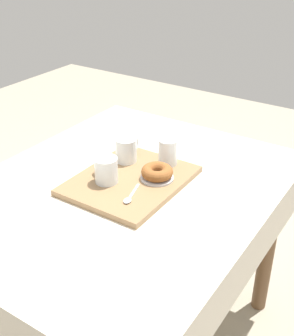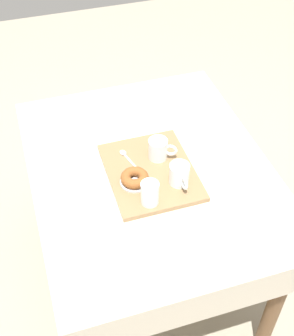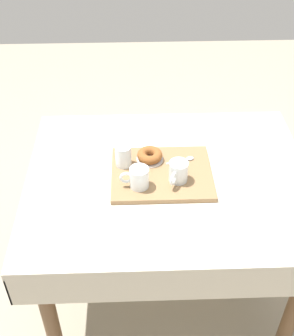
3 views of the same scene
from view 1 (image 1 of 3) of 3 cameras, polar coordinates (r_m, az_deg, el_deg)
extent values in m
cube|color=beige|center=(1.51, -3.09, -2.88)|extent=(1.18, 0.94, 0.03)
cube|color=beige|center=(1.84, -14.91, -0.84)|extent=(1.18, 0.01, 0.14)
cube|color=beige|center=(1.39, 13.17, -11.50)|extent=(1.18, 0.01, 0.14)
cube|color=beige|center=(2.00, 6.96, 2.45)|extent=(0.01, 0.94, 0.14)
cylinder|color=brown|center=(2.25, -3.18, -2.74)|extent=(0.06, 0.06, 0.73)
cylinder|color=brown|center=(1.97, 15.22, -9.07)|extent=(0.06, 0.06, 0.73)
cube|color=olive|center=(1.51, -2.15, -1.60)|extent=(0.41, 0.33, 0.02)
cylinder|color=white|center=(1.60, -2.68, 2.33)|extent=(0.08, 0.08, 0.09)
cylinder|color=#5B230A|center=(1.60, -2.67, 2.07)|extent=(0.07, 0.07, 0.06)
torus|color=white|center=(1.64, -1.66, 3.06)|extent=(0.05, 0.01, 0.05)
cylinder|color=white|center=(1.47, -5.22, -0.27)|extent=(0.08, 0.08, 0.09)
cylinder|color=#5B230A|center=(1.48, -5.21, -0.55)|extent=(0.07, 0.07, 0.06)
torus|color=white|center=(1.51, -6.01, 0.62)|extent=(0.04, 0.05, 0.05)
cylinder|color=white|center=(1.58, 2.68, 2.08)|extent=(0.07, 0.07, 0.09)
cylinder|color=silver|center=(1.58, 2.67, 1.64)|extent=(0.06, 0.06, 0.06)
cylinder|color=silver|center=(1.50, 1.29, -1.24)|extent=(0.11, 0.11, 0.01)
torus|color=brown|center=(1.49, 1.30, -0.48)|extent=(0.11, 0.11, 0.04)
cube|color=silver|center=(1.43, -1.70, -3.01)|extent=(0.09, 0.03, 0.00)
ellipsoid|color=silver|center=(1.38, -2.52, -4.17)|extent=(0.04, 0.03, 0.01)
camera|label=2|loc=(2.38, 31.11, 38.80)|focal=49.96mm
camera|label=3|loc=(2.49, -34.55, 34.93)|focal=47.60mm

